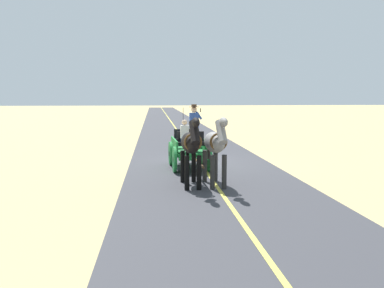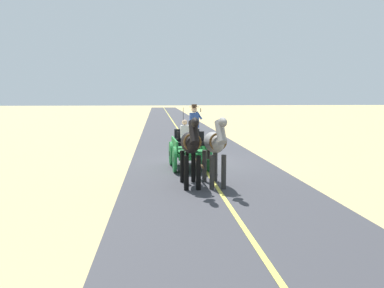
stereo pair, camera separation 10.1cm
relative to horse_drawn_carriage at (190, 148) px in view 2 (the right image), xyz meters
The scene contains 6 objects.
ground_plane 1.46m from the horse_drawn_carriage, 118.05° to the right, with size 200.00×200.00×0.00m, color tan.
road_surface 1.46m from the horse_drawn_carriage, 118.05° to the right, with size 5.90×160.00×0.01m, color #38383D.
road_centre_stripe 1.45m from the horse_drawn_carriage, 118.05° to the right, with size 0.12×160.00×0.00m, color #DBCC4C.
horse_drawn_carriage is the anchor object (origin of this frame).
horse_near_side 3.09m from the horse_drawn_carriage, 99.87° to the left, with size 0.69×2.14×2.21m.
horse_off_side 3.10m from the horse_drawn_carriage, 85.61° to the left, with size 0.62×2.13×2.21m.
Camera 2 is at (1.84, 15.70, 2.80)m, focal length 35.73 mm.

